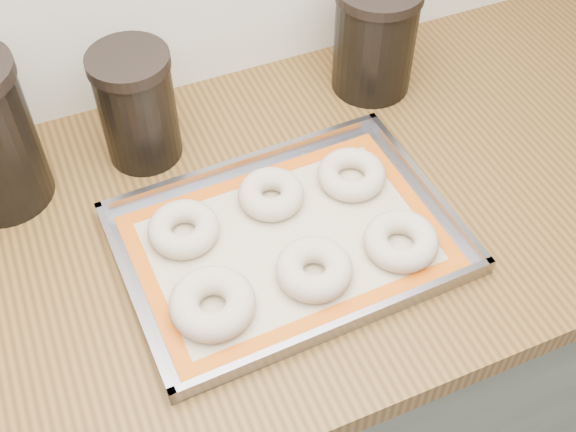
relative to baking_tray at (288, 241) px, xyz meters
name	(u,v)px	position (x,y,z in m)	size (l,w,h in m)	color
cabinet	(236,383)	(-0.08, 0.07, -0.48)	(3.00, 0.65, 0.86)	slate
countertop	(219,237)	(-0.08, 0.07, -0.03)	(3.06, 0.68, 0.04)	brown
baking_tray	(288,241)	(0.00, 0.00, 0.00)	(0.47, 0.35, 0.03)	gray
baking_mat	(288,241)	(0.00, 0.00, 0.00)	(0.43, 0.30, 0.00)	#C6B793
bagel_front_left	(213,303)	(-0.13, -0.07, 0.02)	(0.11, 0.11, 0.04)	beige
bagel_front_mid	(314,269)	(0.01, -0.07, 0.02)	(0.10, 0.10, 0.04)	beige
bagel_front_right	(401,241)	(0.14, -0.07, 0.01)	(0.10, 0.10, 0.03)	beige
bagel_back_left	(183,229)	(-0.13, 0.07, 0.01)	(0.10, 0.10, 0.03)	beige
bagel_back_mid	(271,194)	(0.01, 0.08, 0.02)	(0.10, 0.10, 0.03)	beige
bagel_back_right	(352,174)	(0.13, 0.07, 0.01)	(0.10, 0.10, 0.03)	beige
canister_mid	(137,106)	(-0.13, 0.26, 0.09)	(0.12, 0.12, 0.18)	black
canister_right	(375,38)	(0.27, 0.27, 0.09)	(0.14, 0.14, 0.19)	black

